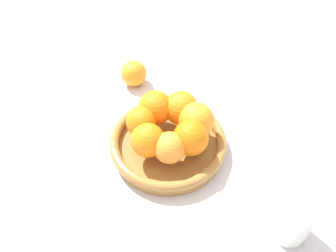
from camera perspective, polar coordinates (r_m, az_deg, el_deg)
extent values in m
plane|color=silver|center=(0.77, 0.00, -3.92)|extent=(4.00, 4.00, 0.00)
cylinder|color=#A57238|center=(0.76, 0.00, -3.48)|extent=(0.26, 0.26, 0.02)
torus|color=#A57238|center=(0.74, 0.00, -2.49)|extent=(0.27, 0.27, 0.02)
sphere|color=orange|center=(0.72, -4.67, 0.78)|extent=(0.07, 0.07, 0.07)
sphere|color=orange|center=(0.68, -3.54, -2.50)|extent=(0.07, 0.07, 0.07)
sphere|color=orange|center=(0.67, 0.27, -3.79)|extent=(0.07, 0.07, 0.07)
sphere|color=orange|center=(0.69, 3.98, -2.07)|extent=(0.08, 0.08, 0.08)
sphere|color=orange|center=(0.72, 4.95, 1.02)|extent=(0.08, 0.08, 0.08)
sphere|color=orange|center=(0.74, 2.28, 3.17)|extent=(0.08, 0.08, 0.08)
sphere|color=orange|center=(0.74, -2.18, 3.22)|extent=(0.08, 0.08, 0.08)
sphere|color=orange|center=(0.91, -5.98, 9.12)|extent=(0.07, 0.07, 0.07)
cylinder|color=silver|center=(0.66, 21.01, -14.98)|extent=(0.07, 0.07, 0.10)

